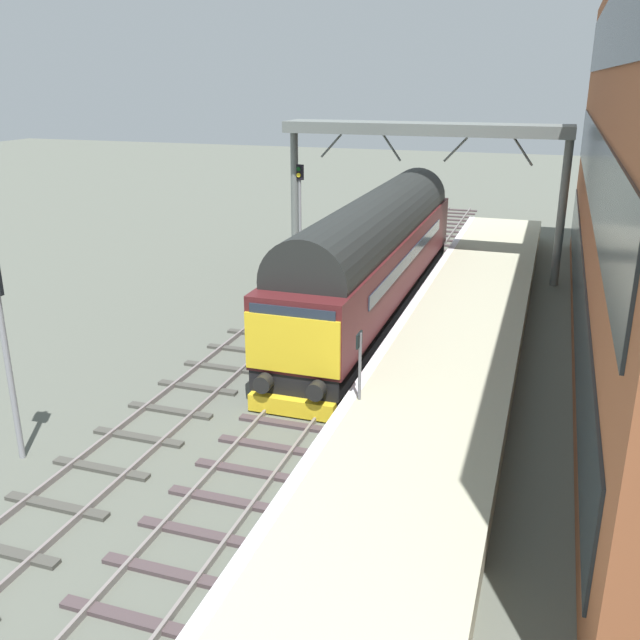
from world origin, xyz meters
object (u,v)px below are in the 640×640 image
Objects in this scene: diesel_locomotive at (375,253)px; platform_number_sign at (360,355)px; signal_post_mid at (2,331)px; signal_post_far at (300,203)px.

diesel_locomotive is 10.19× the size of platform_number_sign.
diesel_locomotive is 3.53× the size of signal_post_mid.
signal_post_mid is (-5.38, -13.00, 0.77)m from diesel_locomotive.
platform_number_sign is at bearing -78.03° from diesel_locomotive.
signal_post_far is (0.00, 19.57, -0.28)m from signal_post_mid.
diesel_locomotive is at bearing 67.50° from signal_post_mid.
platform_number_sign is (7.36, 3.68, -1.06)m from signal_post_mid.
platform_number_sign is at bearing -65.14° from signal_post_far.
signal_post_mid reaches higher than diesel_locomotive.
signal_post_mid is at bearing -112.50° from diesel_locomotive.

